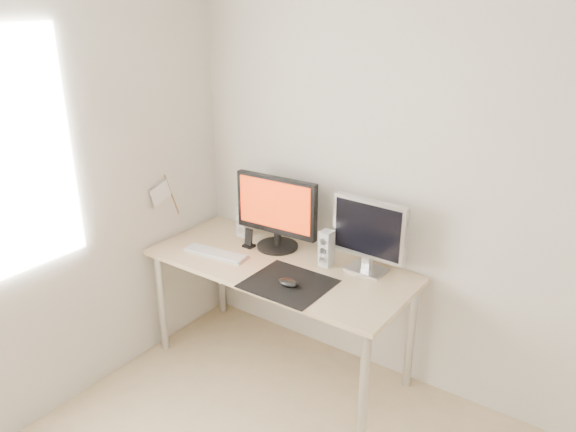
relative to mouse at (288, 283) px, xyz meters
The scene contains 11 objects.
wall_back 1.05m from the mouse, 38.68° to the left, with size 3.50×3.50×0.00m, color silver.
mousepad 0.04m from the mouse, 123.69° to the left, with size 0.45×0.40×0.00m, color black.
mouse is the anchor object (origin of this frame).
desk 0.31m from the mouse, 135.33° to the left, with size 1.60×0.70×0.73m.
main_monitor 0.56m from the mouse, 133.35° to the left, with size 0.55×0.28×0.47m.
second_monitor 0.54m from the mouse, 58.24° to the left, with size 0.45×0.17×0.43m.
speaker_left 0.76m from the mouse, 147.82° to the left, with size 0.07×0.08×0.21m.
speaker_right 0.36m from the mouse, 85.52° to the left, with size 0.07×0.08×0.21m.
keyboard 0.60m from the mouse, behind, with size 0.43×0.17×0.02m.
phone_dock 0.57m from the mouse, 150.80° to the left, with size 0.07×0.06×0.12m.
pennant 1.04m from the mouse, behind, with size 0.01×0.23×0.29m.
Camera 1 is at (0.83, -1.02, 2.23)m, focal length 35.00 mm.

